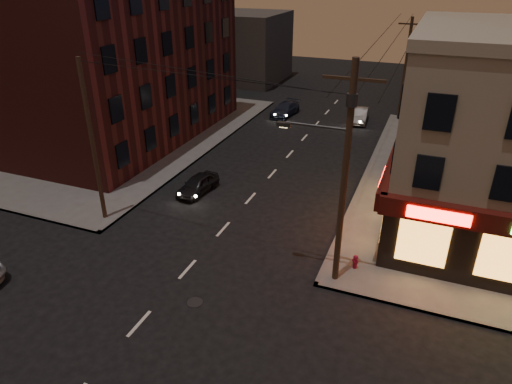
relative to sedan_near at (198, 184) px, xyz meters
The scene contains 13 objects.
ground 12.00m from the sedan_near, 73.35° to the right, with size 120.00×120.00×0.00m, color black.
sidewalk_nw 16.40m from the sedan_near, 152.71° to the left, with size 24.00×28.00×0.15m, color #514F4C.
brick_apartment 14.68m from the sedan_near, 145.81° to the left, with size 12.00×20.00×13.00m, color #4A1917.
bg_building_ne_a 31.87m from the sedan_near, 56.67° to the left, with size 10.00×12.00×7.00m, color #3F3D3A.
bg_building_nw 32.16m from the sedan_near, 107.40° to the left, with size 9.00×10.00×8.00m, color #3F3D3A.
bg_building_ne_b 43.42m from the sedan_near, 69.15° to the left, with size 8.00×8.00×6.00m, color #3F3D3A.
utility_pole_main 12.71m from the sedan_near, 29.32° to the right, with size 4.20×0.44×10.00m.
utility_pole_far 23.28m from the sedan_near, 63.49° to the left, with size 0.26×0.26×9.00m, color #382619.
utility_pole_west 7.26m from the sedan_near, 124.02° to the right, with size 0.24×0.24×9.00m, color #382619.
sedan_near is the anchor object (origin of this frame).
sedan_mid 19.81m from the sedan_near, 69.44° to the left, with size 1.35×3.86×1.27m, color slate.
sedan_far 17.91m from the sedan_near, 90.37° to the left, with size 1.70×4.18×1.21m, color #1A2134.
fire_hydrant 11.85m from the sedan_near, 22.67° to the right, with size 0.32×0.32×0.71m.
Camera 1 is at (9.75, -11.47, 13.23)m, focal length 32.00 mm.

